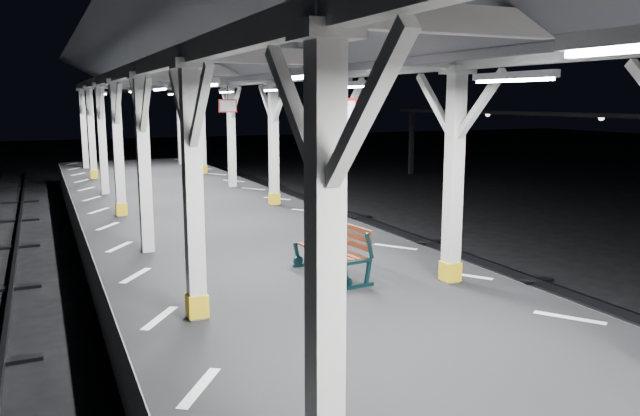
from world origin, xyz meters
TOP-DOWN VIEW (x-y plane):
  - platform at (0.00, 0.00)m, footprint 6.00×50.00m
  - hazard_stripes_left at (-2.45, 0.00)m, footprint 1.00×48.00m
  - hazard_stripes_right at (2.45, 0.00)m, footprint 1.00×48.00m
  - canopy at (0.00, -0.02)m, footprint 5.40×49.00m
  - bench_mid at (0.53, 3.08)m, footprint 0.76×1.63m

SIDE VIEW (x-z plane):
  - platform at x=0.00m, z-range 0.00..1.00m
  - hazard_stripes_left at x=-2.45m, z-range 1.00..1.01m
  - hazard_stripes_right at x=2.45m, z-range 1.00..1.01m
  - bench_mid at x=0.53m, z-range 1.03..1.88m
  - canopy at x=0.00m, z-range 2.23..6.88m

